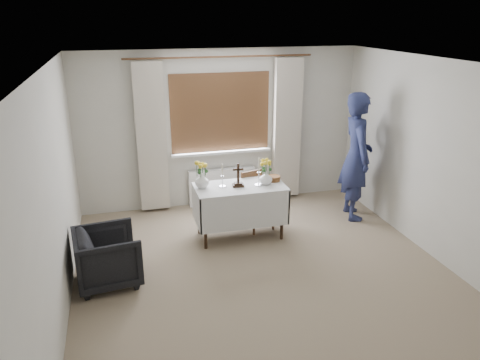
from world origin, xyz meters
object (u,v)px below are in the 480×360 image
object	(u,v)px
wooden_chair	(258,201)
flower_vase_left	(202,181)
altar_table	(240,211)
wooden_cross	(238,175)
armchair	(108,257)
person	(356,156)
flower_vase_right	(266,178)

from	to	relation	value
wooden_chair	flower_vase_left	size ratio (longest dim) A/B	4.18
flower_vase_left	wooden_chair	bearing A→B (deg)	8.62
altar_table	wooden_cross	bearing A→B (deg)	-160.99
flower_vase_left	armchair	bearing A→B (deg)	-146.74
person	wooden_cross	xyz separation A→B (m)	(-1.90, -0.25, -0.04)
flower_vase_right	armchair	bearing A→B (deg)	-160.97
flower_vase_right	altar_table	bearing A→B (deg)	176.22
armchair	flower_vase_right	xyz separation A→B (m)	(2.16, 0.74, 0.53)
wooden_chair	person	world-z (taller)	person
wooden_chair	flower_vase_right	xyz separation A→B (m)	(0.05, -0.22, 0.43)
wooden_chair	flower_vase_right	distance (m)	0.49
armchair	person	bearing A→B (deg)	-81.64
wooden_cross	flower_vase_left	xyz separation A→B (m)	(-0.48, 0.08, -0.06)
altar_table	flower_vase_right	bearing A→B (deg)	-3.78
wooden_chair	armchair	xyz separation A→B (m)	(-2.11, -0.97, -0.09)
wooden_chair	wooden_cross	xyz separation A→B (m)	(-0.35, -0.21, 0.50)
armchair	wooden_chair	bearing A→B (deg)	-72.45
altar_table	wooden_chair	size ratio (longest dim) A/B	1.46
altar_table	flower_vase_left	distance (m)	0.71
altar_table	flower_vase_left	bearing A→B (deg)	171.96
altar_table	wooden_cross	distance (m)	0.55
person	flower_vase_right	world-z (taller)	person
armchair	flower_vase_right	distance (m)	2.34
wooden_chair	person	distance (m)	1.65
armchair	person	world-z (taller)	person
armchair	wooden_cross	distance (m)	2.01
altar_table	flower_vase_right	xyz separation A→B (m)	(0.36, -0.02, 0.47)
wooden_chair	person	size ratio (longest dim) A/B	0.44
wooden_chair	flower_vase_right	world-z (taller)	flower_vase_right
wooden_chair	person	xyz separation A→B (m)	(1.56, 0.04, 0.54)
wooden_cross	armchair	bearing A→B (deg)	-150.36
altar_table	armchair	bearing A→B (deg)	-156.81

